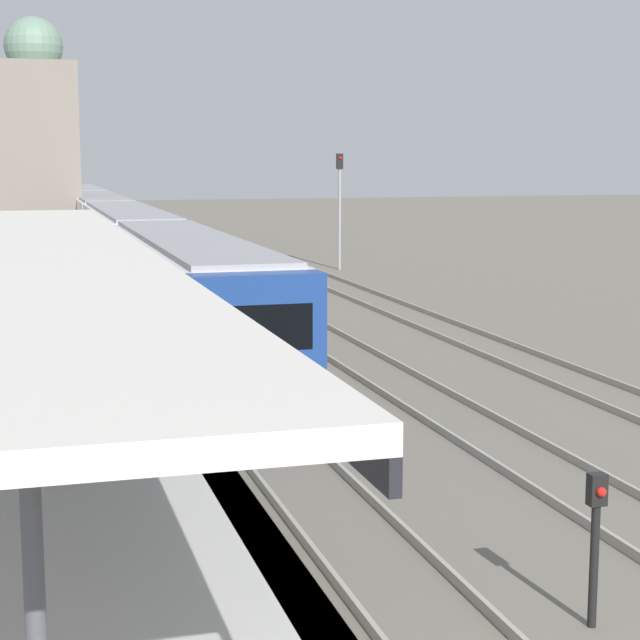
# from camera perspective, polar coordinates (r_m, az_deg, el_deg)

# --- Properties ---
(platform_canopy) EXTENTS (4.00, 24.34, 2.90)m
(platform_canopy) POSITION_cam_1_polar(r_m,az_deg,el_deg) (17.65, -15.69, 3.31)
(platform_canopy) COLOR beige
(platform_canopy) RESTS_ON station_platform
(person_on_platform) EXTENTS (0.40, 0.40, 1.66)m
(person_on_platform) POSITION_cam_1_polar(r_m,az_deg,el_deg) (17.60, -10.91, -2.45)
(person_on_platform) COLOR #2D2D33
(person_on_platform) RESTS_ON station_platform
(train_near) EXTENTS (2.61, 60.90, 3.16)m
(train_near) POSITION_cam_1_polar(r_m,az_deg,el_deg) (49.93, -11.00, 4.63)
(train_near) COLOR navy
(train_near) RESTS_ON ground_plane
(signal_post_near) EXTENTS (0.20, 0.21, 1.78)m
(signal_post_near) POSITION_cam_1_polar(r_m,az_deg,el_deg) (12.42, 14.48, -10.91)
(signal_post_near) COLOR black
(signal_post_near) RESTS_ON ground_plane
(signal_mast_far) EXTENTS (0.28, 0.29, 5.30)m
(signal_mast_far) POSITION_cam_1_polar(r_m,az_deg,el_deg) (49.22, 1.05, 6.56)
(signal_mast_far) COLOR gray
(signal_mast_far) RESTS_ON ground_plane
(distant_domed_building) EXTENTS (4.00, 4.00, 12.08)m
(distant_domed_building) POSITION_cam_1_polar(r_m,az_deg,el_deg) (56.65, -14.83, 8.95)
(distant_domed_building) COLOR slate
(distant_domed_building) RESTS_ON ground_plane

